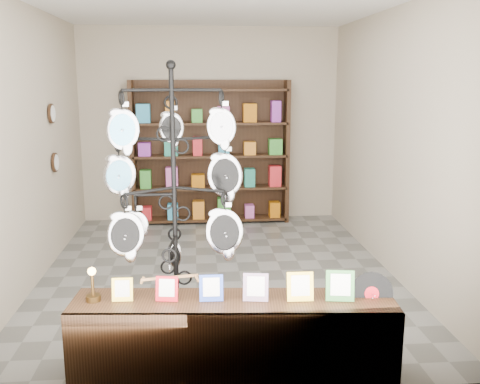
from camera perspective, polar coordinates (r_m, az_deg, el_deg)
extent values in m
plane|color=slate|center=(6.32, -2.39, -8.52)|extent=(5.00, 5.00, 0.00)
plane|color=#ACA18A|center=(8.45, -3.24, 7.11)|extent=(4.00, 0.00, 4.00)
plane|color=#ACA18A|center=(3.50, -0.79, 0.25)|extent=(4.00, 0.00, 4.00)
plane|color=#ACA18A|center=(6.21, -21.34, 4.58)|extent=(0.00, 5.00, 5.00)
plane|color=#ACA18A|center=(6.37, 15.85, 5.10)|extent=(0.00, 5.00, 5.00)
plane|color=white|center=(5.97, -2.65, 19.54)|extent=(5.00, 5.00, 0.00)
cylinder|color=black|center=(4.74, -6.62, -15.71)|extent=(0.51, 0.51, 0.03)
cylinder|color=black|center=(4.33, -6.98, -2.34)|extent=(0.04, 0.04, 2.29)
sphere|color=black|center=(4.20, -7.39, 13.30)|extent=(0.08, 0.08, 0.08)
ellipsoid|color=silver|center=(4.68, -6.94, -6.68)|extent=(0.12, 0.05, 0.24)
cube|color=#B77F4C|center=(4.15, -7.49, -9.02)|extent=(0.43, 0.08, 0.04)
cube|color=black|center=(4.19, -0.69, -15.22)|extent=(2.45, 0.69, 0.59)
cube|color=gold|center=(4.12, -12.43, -10.12)|extent=(0.16, 0.07, 0.18)
cube|color=#B80E19|center=(4.06, -7.81, -10.19)|extent=(0.17, 0.07, 0.19)
cube|color=#263FA5|center=(4.03, -3.08, -10.19)|extent=(0.18, 0.07, 0.20)
cube|color=#E54C33|center=(4.02, 1.68, -10.12)|extent=(0.19, 0.08, 0.21)
cube|color=gold|center=(4.05, 6.42, -9.99)|extent=(0.20, 0.08, 0.22)
cube|color=#337233|center=(4.09, 10.62, -9.80)|extent=(0.21, 0.08, 0.23)
cylinder|color=black|center=(4.22, 13.87, -10.48)|extent=(0.33, 0.10, 0.32)
cylinder|color=#B80E19|center=(4.22, 13.88, -10.49)|extent=(0.11, 0.04, 0.11)
cylinder|color=#432D13|center=(4.19, -15.38, -10.83)|extent=(0.11, 0.11, 0.04)
cylinder|color=#432D13|center=(4.16, -15.45, -9.58)|extent=(0.02, 0.02, 0.15)
sphere|color=#FFBF59|center=(4.12, -15.54, -8.15)|extent=(0.06, 0.06, 0.06)
cube|color=black|center=(8.43, -3.19, 4.37)|extent=(2.40, 0.04, 2.20)
cube|color=black|center=(8.32, -11.32, 4.06)|extent=(0.06, 0.36, 2.20)
cube|color=black|center=(8.39, 4.94, 4.31)|extent=(0.06, 0.36, 2.20)
cube|color=black|center=(8.48, -3.08, -2.82)|extent=(2.36, 0.36, 0.04)
cube|color=black|center=(8.37, -3.11, 0.49)|extent=(2.36, 0.36, 0.03)
cube|color=black|center=(8.28, -3.15, 3.88)|extent=(2.36, 0.36, 0.04)
cube|color=black|center=(8.23, -3.19, 7.33)|extent=(2.36, 0.36, 0.04)
cube|color=black|center=(8.20, -3.23, 10.82)|extent=(2.36, 0.36, 0.04)
cylinder|color=black|center=(6.95, -19.45, 7.90)|extent=(0.03, 0.24, 0.24)
cylinder|color=black|center=(7.01, -19.11, 3.01)|extent=(0.03, 0.24, 0.24)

